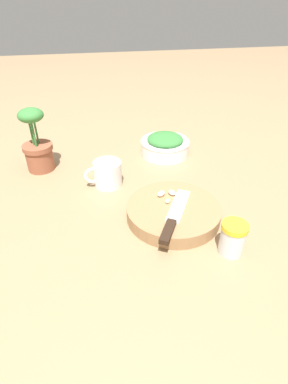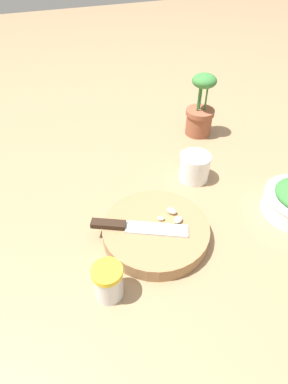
{
  "view_description": "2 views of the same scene",
  "coord_description": "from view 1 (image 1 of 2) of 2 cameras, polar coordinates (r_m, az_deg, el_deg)",
  "views": [
    {
      "loc": [
        -0.6,
        0.1,
        0.5
      ],
      "look_at": [
        -0.0,
        -0.02,
        0.08
      ],
      "focal_mm": 28.0,
      "sensor_mm": 36.0,
      "label": 1
    },
    {
      "loc": [
        -0.23,
        -0.5,
        0.54
      ],
      "look_at": [
        -0.01,
        -0.0,
        0.06
      ],
      "focal_mm": 28.0,
      "sensor_mm": 36.0,
      "label": 2
    }
  ],
  "objects": [
    {
      "name": "garlic_cloves",
      "position": [
        0.8,
        4.28,
        -0.46
      ],
      "size": [
        0.06,
        0.06,
        0.02
      ],
      "color": "silver",
      "rests_on": "cutting_board"
    },
    {
      "name": "spice_jar",
      "position": [
        0.7,
        16.54,
        -8.41
      ],
      "size": [
        0.06,
        0.06,
        0.08
      ],
      "color": "silver",
      "rests_on": "ground_plane"
    },
    {
      "name": "potted_herb",
      "position": [
        1.02,
        -19.68,
        8.28
      ],
      "size": [
        0.09,
        0.09,
        0.21
      ],
      "color": "#935138",
      "rests_on": "ground_plane"
    },
    {
      "name": "coffee_mug",
      "position": [
        0.9,
        -7.03,
        3.47
      ],
      "size": [
        0.08,
        0.11,
        0.08
      ],
      "color": "white",
      "rests_on": "ground_plane"
    },
    {
      "name": "herb_bowl",
      "position": [
        1.08,
        4.01,
        8.96
      ],
      "size": [
        0.17,
        0.17,
        0.08
      ],
      "color": "white",
      "rests_on": "ground_plane"
    },
    {
      "name": "ground_plane",
      "position": [
        0.79,
        -1.67,
        -4.87
      ],
      "size": [
        5.0,
        5.0,
        0.0
      ],
      "primitive_type": "plane",
      "color": "#997A56"
    },
    {
      "name": "chef_knife",
      "position": [
        0.73,
        5.67,
        -4.85
      ],
      "size": [
        0.2,
        0.13,
        0.01
      ],
      "rotation": [
        0.0,
        0.0,
        4.19
      ],
      "color": "black",
      "rests_on": "cutting_board"
    },
    {
      "name": "cutting_board",
      "position": [
        0.78,
        5.6,
        -3.76
      ],
      "size": [
        0.24,
        0.24,
        0.04
      ],
      "color": "#9E754C",
      "rests_on": "ground_plane"
    }
  ]
}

